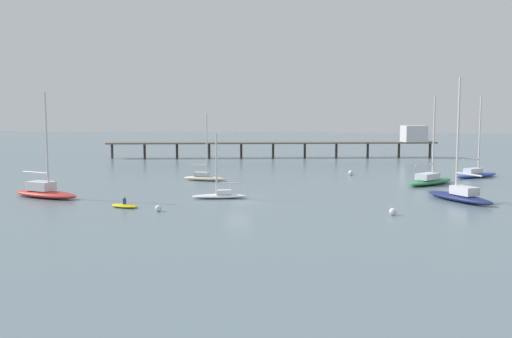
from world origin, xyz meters
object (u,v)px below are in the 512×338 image
at_px(pier, 339,139).
at_px(sailboat_green, 430,179).
at_px(mooring_buoy_outer, 351,173).
at_px(mooring_buoy_far, 393,212).
at_px(sailboat_white, 220,194).
at_px(sailboat_blue, 476,173).
at_px(sailboat_navy, 460,194).
at_px(sailboat_cream, 204,176).
at_px(mooring_buoy_near, 158,208).
at_px(sailboat_red, 45,191).
at_px(dinghy_yellow, 125,205).

bearing_deg(pier, sailboat_green, -76.91).
bearing_deg(mooring_buoy_outer, mooring_buoy_far, -87.28).
distance_m(sailboat_white, mooring_buoy_outer, 29.54).
distance_m(sailboat_blue, sailboat_white, 42.03).
bearing_deg(mooring_buoy_far, sailboat_navy, 47.05).
bearing_deg(sailboat_white, mooring_buoy_outer, 56.26).
distance_m(sailboat_cream, mooring_buoy_near, 24.77).
relative_size(sailboat_blue, sailboat_cream, 1.27).
xyz_separation_m(sailboat_navy, mooring_buoy_far, (-8.51, -9.14, -0.43)).
bearing_deg(sailboat_cream, sailboat_red, -131.67).
height_order(sailboat_blue, sailboat_navy, sailboat_navy).
xyz_separation_m(mooring_buoy_outer, mooring_buoy_near, (-21.12, -33.40, -0.08)).
relative_size(dinghy_yellow, mooring_buoy_outer, 4.30).
relative_size(sailboat_red, sailboat_blue, 0.99).
xyz_separation_m(pier, sailboat_red, (-36.20, -59.30, -3.17)).
bearing_deg(sailboat_white, sailboat_red, -176.44).
relative_size(pier, sailboat_navy, 5.12).
height_order(sailboat_cream, mooring_buoy_outer, sailboat_cream).
bearing_deg(sailboat_navy, dinghy_yellow, -168.27).
relative_size(pier, sailboat_cream, 7.26).
bearing_deg(sailboat_cream, mooring_buoy_far, -47.23).
bearing_deg(mooring_buoy_outer, dinghy_yellow, -128.73).
bearing_deg(mooring_buoy_outer, sailboat_red, -144.72).
bearing_deg(sailboat_white, pier, 74.48).
xyz_separation_m(pier, mooring_buoy_outer, (0.29, -33.49, -3.53)).
bearing_deg(sailboat_blue, pier, 118.42).
bearing_deg(mooring_buoy_near, dinghy_yellow, 154.37).
distance_m(sailboat_green, sailboat_blue, 12.41).
bearing_deg(sailboat_green, sailboat_white, -150.77).
distance_m(pier, sailboat_navy, 58.61).
height_order(sailboat_white, sailboat_navy, sailboat_navy).
relative_size(sailboat_red, mooring_buoy_far, 17.18).
bearing_deg(sailboat_navy, mooring_buoy_outer, 112.70).
height_order(sailboat_blue, mooring_buoy_near, sailboat_blue).
relative_size(sailboat_green, sailboat_cream, 1.25).
bearing_deg(sailboat_blue, mooring_buoy_far, -117.33).
height_order(sailboat_green, sailboat_blue, sailboat_blue).
distance_m(pier, mooring_buoy_outer, 33.68).
distance_m(sailboat_blue, mooring_buoy_outer, 18.33).
distance_m(sailboat_navy, dinghy_yellow, 36.06).
bearing_deg(sailboat_navy, sailboat_red, -177.91).
height_order(dinghy_yellow, mooring_buoy_outer, dinghy_yellow).
xyz_separation_m(sailboat_blue, mooring_buoy_near, (-39.43, -32.53, -0.38)).
bearing_deg(dinghy_yellow, sailboat_green, 31.60).
bearing_deg(mooring_buoy_far, mooring_buoy_near, -179.61).
bearing_deg(mooring_buoy_outer, sailboat_cream, -157.84).
xyz_separation_m(sailboat_red, sailboat_blue, (54.80, 24.94, -0.06)).
distance_m(pier, sailboat_red, 69.55).
bearing_deg(mooring_buoy_outer, sailboat_blue, -2.72).
bearing_deg(sailboat_navy, sailboat_white, -179.03).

